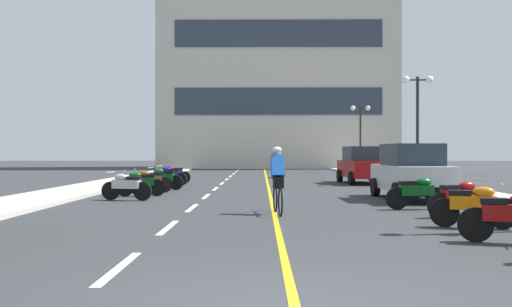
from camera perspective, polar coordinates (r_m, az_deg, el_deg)
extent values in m
plane|color=#2D3033|center=(26.53, 0.67, -3.19)|extent=(140.00, 140.00, 0.00)
cube|color=#B7B2A8|center=(30.36, -13.08, -2.66)|extent=(2.40, 72.00, 0.12)
cube|color=#B7B2A8|center=(30.41, 14.36, -2.65)|extent=(2.40, 72.00, 0.12)
cube|color=silver|center=(7.88, -13.80, -11.24)|extent=(0.14, 2.20, 0.01)
cube|color=silver|center=(11.74, -8.95, -7.45)|extent=(0.14, 2.20, 0.01)
cube|color=silver|center=(15.68, -6.54, -5.53)|extent=(0.14, 2.20, 0.01)
cube|color=silver|center=(19.64, -5.12, -4.37)|extent=(0.14, 2.20, 0.01)
cube|color=silver|center=(23.61, -4.17, -3.60)|extent=(0.14, 2.20, 0.01)
cube|color=silver|center=(27.59, -3.50, -3.06)|extent=(0.14, 2.20, 0.01)
cube|color=silver|center=(31.58, -3.00, -2.65)|extent=(0.14, 2.20, 0.01)
cube|color=silver|center=(35.57, -2.61, -2.33)|extent=(0.14, 2.20, 0.01)
cube|color=silver|center=(39.56, -2.30, -2.08)|extent=(0.14, 2.20, 0.01)
cube|color=silver|center=(43.55, -2.04, -1.87)|extent=(0.14, 2.20, 0.01)
cube|color=silver|center=(47.55, -1.83, -1.70)|extent=(0.14, 2.20, 0.01)
cube|color=silver|center=(51.54, -1.65, -1.55)|extent=(0.14, 2.20, 0.01)
cube|color=gold|center=(29.53, 1.14, -2.84)|extent=(0.12, 66.00, 0.01)
cube|color=beige|center=(55.55, 2.14, 9.15)|extent=(22.30, 8.74, 20.45)
cube|color=#2D3847|center=(50.66, 2.29, 5.36)|extent=(18.73, 0.10, 2.45)
cube|color=#2D3847|center=(51.58, 2.29, 12.17)|extent=(18.73, 0.10, 2.45)
cylinder|color=black|center=(27.22, 16.15, 2.36)|extent=(0.14, 0.14, 4.96)
cylinder|color=black|center=(27.41, 16.15, 7.23)|extent=(1.10, 0.08, 0.08)
sphere|color=white|center=(27.26, 15.03, 7.27)|extent=(0.36, 0.36, 0.36)
sphere|color=white|center=(27.56, 17.26, 7.19)|extent=(0.36, 0.36, 0.36)
cylinder|color=black|center=(41.97, 10.61, 1.50)|extent=(0.14, 0.14, 4.82)
cylinder|color=black|center=(42.09, 10.61, 4.57)|extent=(1.10, 0.08, 0.08)
sphere|color=white|center=(41.99, 9.87, 4.58)|extent=(0.36, 0.36, 0.36)
sphere|color=white|center=(42.19, 11.35, 4.56)|extent=(0.36, 0.36, 0.36)
cylinder|color=black|center=(20.07, 12.07, -3.37)|extent=(0.24, 0.65, 0.64)
cylinder|color=black|center=(20.53, 16.70, -3.29)|extent=(0.24, 0.65, 0.64)
cylinder|color=black|center=(17.37, 14.21, -3.92)|extent=(0.24, 0.65, 0.64)
cylinder|color=black|center=(17.89, 19.47, -3.81)|extent=(0.24, 0.65, 0.64)
cube|color=#B7B7BC|center=(18.92, 15.56, -2.37)|extent=(1.83, 4.25, 0.80)
cube|color=#1E2833|center=(18.90, 15.56, -0.10)|extent=(1.63, 2.25, 0.70)
cylinder|color=black|center=(29.18, 8.53, -2.26)|extent=(0.26, 0.65, 0.64)
cylinder|color=black|center=(29.56, 11.76, -2.23)|extent=(0.26, 0.65, 0.64)
cylinder|color=black|center=(26.45, 9.72, -2.51)|extent=(0.26, 0.65, 0.64)
cylinder|color=black|center=(26.87, 13.26, -2.47)|extent=(0.26, 0.65, 0.64)
cube|color=maroon|center=(27.99, 10.80, -1.54)|extent=(1.94, 4.29, 0.80)
cube|color=#1E2833|center=(27.97, 10.80, -0.01)|extent=(1.68, 2.29, 0.70)
cylinder|color=black|center=(10.44, 21.48, -6.77)|extent=(0.60, 0.26, 0.60)
cube|color=maroon|center=(10.48, 24.49, -5.54)|extent=(0.94, 0.52, 0.28)
cube|color=black|center=(10.43, 23.13, -4.46)|extent=(0.49, 0.35, 0.10)
cylinder|color=black|center=(12.34, 23.80, -5.70)|extent=(0.60, 0.28, 0.60)
cylinder|color=black|center=(12.27, 18.66, -5.73)|extent=(0.60, 0.28, 0.60)
cube|color=orange|center=(12.27, 21.24, -4.70)|extent=(0.94, 0.54, 0.28)
ellipsoid|color=orange|center=(12.27, 22.18, -3.67)|extent=(0.49, 0.36, 0.22)
cube|color=black|center=(12.25, 20.07, -3.77)|extent=(0.49, 0.36, 0.10)
cylinder|color=silver|center=(12.29, 23.81, -2.92)|extent=(0.21, 0.58, 0.03)
cylinder|color=black|center=(14.51, 21.85, -4.82)|extent=(0.60, 0.26, 0.60)
cylinder|color=black|center=(13.88, 18.20, -5.04)|extent=(0.60, 0.26, 0.60)
cube|color=maroon|center=(14.17, 20.06, -4.05)|extent=(0.94, 0.51, 0.28)
ellipsoid|color=maroon|center=(14.27, 20.72, -3.13)|extent=(0.49, 0.35, 0.22)
cube|color=black|center=(14.01, 19.23, -3.27)|extent=(0.49, 0.35, 0.10)
cylinder|color=silver|center=(14.47, 21.85, -2.45)|extent=(0.19, 0.59, 0.03)
cylinder|color=black|center=(15.95, 17.89, -4.36)|extent=(0.61, 0.17, 0.60)
cylinder|color=black|center=(15.53, 14.17, -4.48)|extent=(0.61, 0.17, 0.60)
cube|color=#0C4C19|center=(15.71, 16.05, -3.63)|extent=(0.93, 0.38, 0.28)
ellipsoid|color=#0C4C19|center=(15.78, 16.73, -2.81)|extent=(0.47, 0.29, 0.22)
cube|color=black|center=(15.61, 15.21, -2.92)|extent=(0.47, 0.29, 0.10)
cylinder|color=silver|center=(15.91, 17.89, -2.21)|extent=(0.10, 0.60, 0.03)
cylinder|color=black|center=(18.67, -14.61, -3.70)|extent=(0.61, 0.22, 0.60)
cylinder|color=black|center=(18.21, -11.50, -3.80)|extent=(0.61, 0.22, 0.60)
cube|color=#B2B2B7|center=(18.42, -13.07, -3.07)|extent=(0.94, 0.45, 0.28)
ellipsoid|color=#B2B2B7|center=(18.49, -13.63, -2.37)|extent=(0.48, 0.32, 0.22)
cube|color=black|center=(18.30, -12.36, -2.46)|extent=(0.48, 0.32, 0.10)
cylinder|color=silver|center=(18.64, -14.61, -1.86)|extent=(0.15, 0.59, 0.03)
cylinder|color=black|center=(20.01, -13.23, -3.44)|extent=(0.61, 0.19, 0.60)
cylinder|color=black|center=(19.94, -10.07, -3.45)|extent=(0.61, 0.19, 0.60)
cube|color=#0C4C19|center=(19.96, -11.65, -2.81)|extent=(0.93, 0.41, 0.28)
ellipsoid|color=#0C4C19|center=(19.96, -12.23, -2.18)|extent=(0.47, 0.30, 0.22)
cube|color=black|center=(19.93, -10.94, -2.24)|extent=(0.47, 0.30, 0.10)
cylinder|color=silver|center=(19.98, -13.23, -1.72)|extent=(0.12, 0.60, 0.03)
cylinder|color=black|center=(21.51, -12.25, -3.18)|extent=(0.60, 0.29, 0.60)
cylinder|color=black|center=(21.65, -9.35, -3.16)|extent=(0.60, 0.29, 0.60)
cube|color=brown|center=(21.56, -10.80, -2.59)|extent=(0.94, 0.55, 0.28)
ellipsoid|color=brown|center=(21.53, -11.33, -2.01)|extent=(0.49, 0.37, 0.22)
cube|color=black|center=(21.59, -10.14, -2.06)|extent=(0.49, 0.37, 0.10)
cylinder|color=silver|center=(21.48, -12.25, -1.59)|extent=(0.22, 0.58, 0.03)
cylinder|color=black|center=(23.47, -10.72, -2.90)|extent=(0.61, 0.20, 0.60)
cylinder|color=black|center=(23.09, -8.17, -2.95)|extent=(0.61, 0.20, 0.60)
cube|color=#0C4C19|center=(23.26, -9.45, -2.39)|extent=(0.94, 0.43, 0.28)
ellipsoid|color=#0C4C19|center=(23.33, -9.92, -1.84)|extent=(0.48, 0.31, 0.22)
cube|color=black|center=(23.17, -8.87, -1.90)|extent=(0.48, 0.31, 0.10)
cylinder|color=silver|center=(23.45, -10.72, -1.44)|extent=(0.14, 0.60, 0.03)
cylinder|color=black|center=(26.41, -9.80, -2.56)|extent=(0.60, 0.29, 0.60)
cylinder|color=black|center=(25.89, -7.67, -2.61)|extent=(0.60, 0.29, 0.60)
cube|color=navy|center=(26.14, -8.74, -2.10)|extent=(0.94, 0.55, 0.28)
ellipsoid|color=navy|center=(26.22, -9.13, -1.62)|extent=(0.49, 0.37, 0.22)
cube|color=black|center=(26.01, -8.26, -1.67)|extent=(0.49, 0.37, 0.10)
cylinder|color=silver|center=(26.39, -9.80, -1.26)|extent=(0.22, 0.58, 0.03)
cylinder|color=black|center=(27.66, -9.60, -2.43)|extent=(0.61, 0.16, 0.60)
cylinder|color=black|center=(27.61, -7.32, -2.44)|extent=(0.61, 0.16, 0.60)
cube|color=#590C59|center=(27.62, -8.46, -1.98)|extent=(0.92, 0.37, 0.28)
ellipsoid|color=#590C59|center=(27.62, -8.88, -1.52)|extent=(0.46, 0.29, 0.22)
cube|color=black|center=(27.60, -7.95, -1.57)|extent=(0.46, 0.29, 0.10)
cylinder|color=silver|center=(27.64, -9.60, -1.19)|extent=(0.09, 0.60, 0.03)
torus|color=black|center=(14.64, 1.97, -4.60)|extent=(0.11, 0.72, 0.72)
torus|color=black|center=(13.60, 2.50, -4.97)|extent=(0.11, 0.72, 0.72)
cylinder|color=red|center=(14.08, 2.24, -3.57)|extent=(0.13, 0.95, 0.04)
cube|color=black|center=(13.91, 2.31, -2.71)|extent=(0.12, 0.21, 0.06)
cylinder|color=red|center=(14.51, 2.02, -2.47)|extent=(0.42, 0.07, 0.03)
cube|color=black|center=(13.97, 2.29, -2.99)|extent=(0.27, 0.38, 0.28)
cube|color=blue|center=(14.10, 2.21, -1.33)|extent=(0.36, 0.48, 0.61)
sphere|color=tan|center=(14.22, 2.15, 0.09)|extent=(0.20, 0.20, 0.20)
ellipsoid|color=white|center=(14.22, 2.15, 0.38)|extent=(0.24, 0.26, 0.16)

